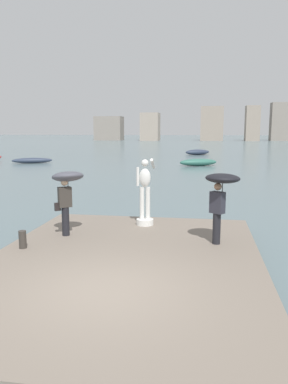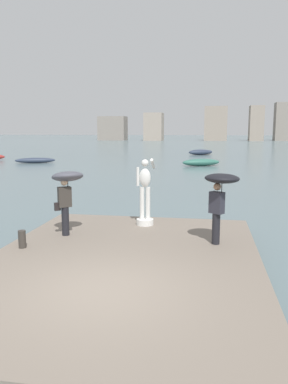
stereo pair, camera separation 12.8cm
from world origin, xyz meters
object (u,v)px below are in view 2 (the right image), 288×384
object	(u,v)px
statue_white_figure	(145,197)
onlooker_left	(67,185)
onlooker_right	(220,189)
boat_rightward	(201,162)
boat_far	(35,160)
boat_leftward	(201,152)
mooring_bollard	(22,239)

from	to	relation	value
statue_white_figure	onlooker_left	distance (m)	2.72
onlooker_right	boat_rightward	bearing A→B (deg)	92.14
statue_white_figure	boat_far	xyz separation A→B (m)	(-16.25, 26.28, -1.06)
statue_white_figure	boat_rightward	bearing A→B (deg)	87.01
boat_leftward	onlooker_left	bearing A→B (deg)	-93.95
mooring_bollard	boat_rightward	world-z (taller)	mooring_bollard
mooring_bollard	boat_far	size ratio (longest dim) A/B	0.11
boat_leftward	boat_far	bearing A→B (deg)	-136.08
statue_white_figure	onlooker_left	xyz separation A→B (m)	(-2.11, -1.61, 0.58)
boat_far	boat_leftward	xyz separation A→B (m)	(17.21, 16.57, 0.09)
statue_white_figure	boat_far	bearing A→B (deg)	121.74
onlooker_right	boat_leftward	world-z (taller)	onlooker_right
onlooker_left	boat_far	world-z (taller)	onlooker_left
boat_leftward	boat_rightward	world-z (taller)	boat_leftward
onlooker_right	boat_far	bearing A→B (deg)	123.51
boat_leftward	boat_rightward	xyz separation A→B (m)	(0.40, -16.91, -0.02)
onlooker_left	boat_rightward	world-z (taller)	onlooker_left
boat_far	statue_white_figure	bearing A→B (deg)	-58.26
boat_far	boat_rightward	size ratio (longest dim) A/B	1.06
statue_white_figure	boat_rightward	xyz separation A→B (m)	(1.35, 25.94, -1.00)
onlooker_left	onlooker_right	xyz separation A→B (m)	(4.51, -0.27, 0.03)
onlooker_left	boat_leftward	xyz separation A→B (m)	(3.07, 44.46, -1.55)
mooring_bollard	boat_far	distance (m)	32.26
onlooker_left	mooring_bollard	xyz separation A→B (m)	(-0.76, -1.47, -1.29)
mooring_bollard	statue_white_figure	bearing A→B (deg)	46.99
boat_far	boat_leftward	distance (m)	23.89
onlooker_right	boat_far	xyz separation A→B (m)	(-18.65, 28.16, -1.68)
boat_leftward	boat_rightward	bearing A→B (deg)	-88.65
boat_far	boat_leftward	world-z (taller)	boat_leftward
onlooker_right	boat_rightward	world-z (taller)	onlooker_right
boat_rightward	onlooker_left	bearing A→B (deg)	-97.18
onlooker_left	boat_far	bearing A→B (deg)	116.89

